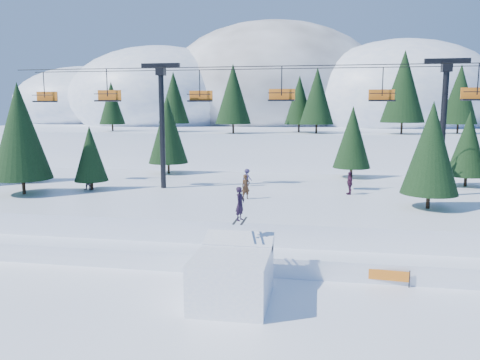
% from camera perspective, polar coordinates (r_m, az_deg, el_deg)
% --- Properties ---
extents(ground, '(160.00, 160.00, 0.00)m').
position_cam_1_polar(ground, '(21.69, -1.76, -16.18)').
color(ground, white).
rests_on(ground, ground).
extents(mid_shelf, '(70.00, 22.00, 2.50)m').
position_cam_1_polar(mid_shelf, '(38.30, 3.61, -3.19)').
color(mid_shelf, white).
rests_on(mid_shelf, ground).
extents(berm, '(70.00, 6.00, 1.10)m').
position_cam_1_polar(berm, '(28.86, 1.43, -8.59)').
color(berm, white).
rests_on(berm, ground).
extents(mountain_ridge, '(119.00, 60.58, 26.46)m').
position_cam_1_polar(mountain_ridge, '(93.08, 4.23, 8.98)').
color(mountain_ridge, white).
rests_on(mountain_ridge, ground).
extents(jump_kicker, '(3.50, 4.77, 5.30)m').
position_cam_1_polar(jump_kicker, '(22.72, -0.89, -11.46)').
color(jump_kicker, white).
rests_on(jump_kicker, ground).
extents(chairlift, '(46.22, 3.21, 10.28)m').
position_cam_1_polar(chairlift, '(37.46, 4.87, 8.97)').
color(chairlift, black).
rests_on(chairlift, mid_shelf).
extents(conifer_stand, '(63.84, 17.62, 8.94)m').
position_cam_1_polar(conifer_stand, '(37.94, 6.75, 5.25)').
color(conifer_stand, black).
rests_on(conifer_stand, mid_shelf).
extents(distant_skiers, '(21.75, 6.75, 1.83)m').
position_cam_1_polar(distant_skiers, '(37.58, -0.32, -0.18)').
color(distant_skiers, '#36182E').
rests_on(distant_skiers, mid_shelf).
extents(banner_near, '(2.85, 0.31, 0.90)m').
position_cam_1_polar(banner_near, '(25.92, 16.82, -11.02)').
color(banner_near, black).
rests_on(banner_near, ground).
extents(banner_far, '(2.81, 0.60, 0.90)m').
position_cam_1_polar(banner_far, '(28.29, 26.29, -9.89)').
color(banner_far, black).
rests_on(banner_far, ground).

